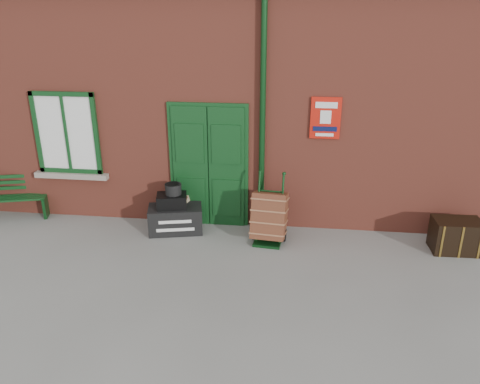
% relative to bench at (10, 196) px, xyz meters
% --- Properties ---
extents(ground, '(80.00, 80.00, 0.00)m').
position_rel_bench_xyz_m(ground, '(4.14, -1.31, -0.42)').
color(ground, gray).
rests_on(ground, ground).
extents(station_building, '(10.30, 4.30, 4.36)m').
position_rel_bench_xyz_m(station_building, '(4.14, 2.18, 1.74)').
color(station_building, '#9B4332').
rests_on(station_building, ground).
extents(bench, '(1.40, 0.77, 0.83)m').
position_rel_bench_xyz_m(bench, '(0.00, 0.00, 0.00)').
color(bench, '#103B17').
rests_on(bench, ground).
extents(houdini_trunk, '(1.03, 0.72, 0.47)m').
position_rel_bench_xyz_m(houdini_trunk, '(3.29, -0.25, -0.18)').
color(houdini_trunk, black).
rests_on(houdini_trunk, ground).
extents(strongbox, '(0.59, 0.48, 0.24)m').
position_rel_bench_xyz_m(strongbox, '(3.24, -0.25, 0.17)').
color(strongbox, black).
rests_on(strongbox, houdini_trunk).
extents(hatbox, '(0.34, 0.34, 0.19)m').
position_rel_bench_xyz_m(hatbox, '(3.27, -0.22, 0.38)').
color(hatbox, black).
rests_on(hatbox, strongbox).
extents(suitcase_back, '(0.40, 0.51, 0.67)m').
position_rel_bench_xyz_m(suitcase_back, '(3.24, -0.06, -0.08)').
color(suitcase_back, tan).
rests_on(suitcase_back, ground).
extents(suitcase_front, '(0.38, 0.46, 0.58)m').
position_rel_bench_xyz_m(suitcase_front, '(3.42, -0.06, -0.13)').
color(suitcase_front, tan).
rests_on(suitcase_front, ground).
extents(porter_trolley, '(0.63, 0.67, 1.18)m').
position_rel_bench_xyz_m(porter_trolley, '(4.98, -0.41, 0.04)').
color(porter_trolley, black).
rests_on(porter_trolley, ground).
extents(dark_trunk, '(0.77, 0.52, 0.55)m').
position_rel_bench_xyz_m(dark_trunk, '(8.05, -0.39, -0.14)').
color(dark_trunk, black).
rests_on(dark_trunk, ground).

